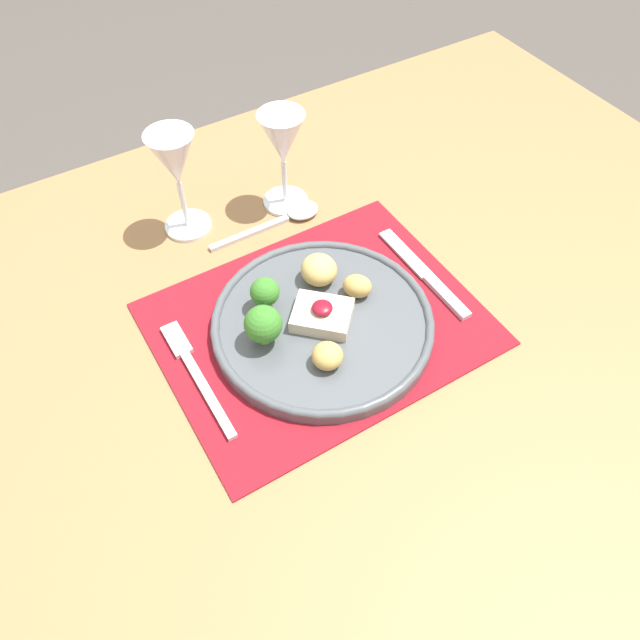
% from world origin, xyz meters
% --- Properties ---
extents(ground_plane, '(8.00, 8.00, 0.00)m').
position_xyz_m(ground_plane, '(0.00, 0.00, 0.00)').
color(ground_plane, '#4C4742').
extents(dining_table, '(1.50, 1.01, 0.78)m').
position_xyz_m(dining_table, '(0.00, 0.00, 0.69)').
color(dining_table, olive).
rests_on(dining_table, ground_plane).
extents(placemat, '(0.42, 0.33, 0.00)m').
position_xyz_m(placemat, '(0.00, 0.00, 0.78)').
color(placemat, maroon).
rests_on(placemat, dining_table).
extents(dinner_plate, '(0.30, 0.30, 0.08)m').
position_xyz_m(dinner_plate, '(-0.01, -0.01, 0.79)').
color(dinner_plate, '#4C5156').
rests_on(dinner_plate, placemat).
extents(fork, '(0.02, 0.20, 0.01)m').
position_xyz_m(fork, '(-0.18, 0.02, 0.78)').
color(fork, silver).
rests_on(fork, placemat).
extents(knife, '(0.02, 0.20, 0.01)m').
position_xyz_m(knife, '(0.18, -0.01, 0.78)').
color(knife, silver).
rests_on(knife, placemat).
extents(spoon, '(0.18, 0.04, 0.02)m').
position_xyz_m(spoon, '(0.07, 0.21, 0.78)').
color(spoon, silver).
rests_on(spoon, dining_table).
extents(wine_glass_near, '(0.07, 0.07, 0.16)m').
position_xyz_m(wine_glass_near, '(0.08, 0.24, 0.89)').
color(wine_glass_near, white).
rests_on(wine_glass_near, dining_table).
extents(wine_glass_far, '(0.07, 0.07, 0.17)m').
position_xyz_m(wine_glass_far, '(-0.07, 0.27, 0.89)').
color(wine_glass_far, white).
rests_on(wine_glass_far, dining_table).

